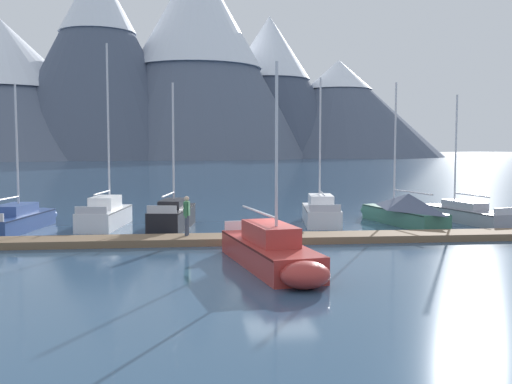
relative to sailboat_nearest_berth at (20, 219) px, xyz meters
The scene contains 15 objects.
ground_plane 14.84m from the sailboat_nearest_berth, 40.38° to the right, with size 700.00×700.00×0.00m, color #2D4C6B.
mountain_west_summit 177.71m from the sailboat_nearest_berth, 105.08° to the left, with size 90.22×90.22×44.75m.
mountain_central_massif 168.48m from the sailboat_nearest_berth, 95.11° to the left, with size 63.26×63.26×62.30m.
mountain_shoulder_ridge 175.39m from the sailboat_nearest_berth, 84.31° to the left, with size 73.47×73.47×67.61m.
mountain_east_summit 194.53m from the sailboat_nearest_berth, 76.70° to the left, with size 63.87×63.87×51.79m.
mountain_rear_spur 201.78m from the sailboat_nearest_berth, 69.33° to the left, with size 78.55×78.55×36.40m.
dock 12.62m from the sailboat_nearest_berth, 26.40° to the right, with size 26.88×2.86×0.30m.
sailboat_nearest_berth is the anchor object (origin of this frame).
sailboat_second_berth 4.25m from the sailboat_nearest_berth, ahead, with size 2.56×6.17×9.36m.
sailboat_mid_dock_port 7.60m from the sailboat_nearest_berth, ahead, with size 2.56×6.21×7.23m.
sailboat_mid_dock_starboard 15.41m from the sailboat_nearest_berth, 45.73° to the right, with size 2.68×7.38×6.82m.
sailboat_far_berth 15.38m from the sailboat_nearest_berth, ahead, with size 2.59×6.17×7.77m.
sailboat_outer_slip 19.50m from the sailboat_nearest_berth, ahead, with size 2.69×7.17×7.47m.
sailboat_end_of_dock 23.08m from the sailboat_nearest_berth, ahead, with size 2.58×7.53×6.91m.
person_on_dock 9.65m from the sailboat_nearest_berth, 32.89° to the right, with size 0.29×0.58×1.69m.
Camera 1 is at (-3.92, -20.72, 4.12)m, focal length 41.38 mm.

